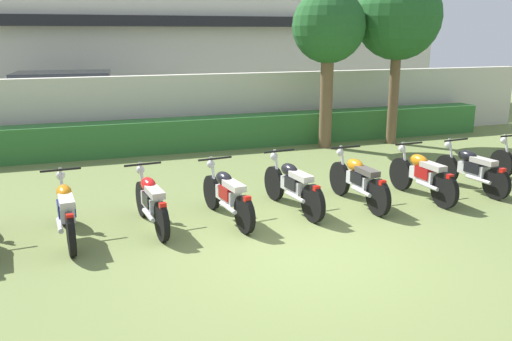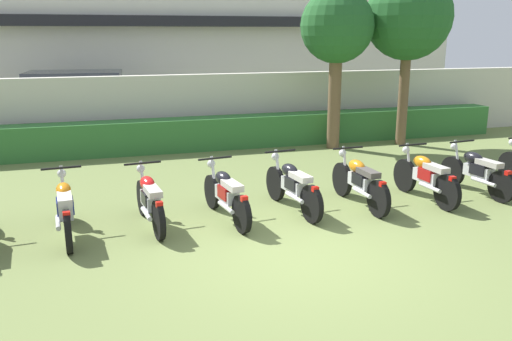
# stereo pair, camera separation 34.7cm
# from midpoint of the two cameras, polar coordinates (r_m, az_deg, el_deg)

# --- Properties ---
(ground) EXTENTS (60.00, 60.00, 0.00)m
(ground) POSITION_cam_midpoint_polar(r_m,az_deg,el_deg) (7.60, 5.83, -8.87)
(ground) COLOR olive
(building) EXTENTS (23.29, 6.50, 6.47)m
(building) POSITION_cam_midpoint_polar(r_m,az_deg,el_deg) (22.64, -10.30, 14.82)
(building) COLOR silver
(building) RESTS_ON ground
(compound_wall) EXTENTS (22.13, 0.30, 1.92)m
(compound_wall) POSITION_cam_midpoint_polar(r_m,az_deg,el_deg) (14.78, -6.08, 6.43)
(compound_wall) COLOR beige
(compound_wall) RESTS_ON ground
(hedge_row) EXTENTS (17.70, 0.70, 0.84)m
(hedge_row) POSITION_cam_midpoint_polar(r_m,az_deg,el_deg) (14.19, -5.48, 3.90)
(hedge_row) COLOR #337033
(hedge_row) RESTS_ON ground
(parked_car) EXTENTS (4.66, 2.44, 1.89)m
(parked_car) POSITION_cam_midpoint_polar(r_m,az_deg,el_deg) (17.06, -17.50, 6.83)
(parked_car) COLOR navy
(parked_car) RESTS_ON ground
(tree_near_inspector) EXTENTS (1.89, 1.89, 4.11)m
(tree_near_inspector) POSITION_cam_midpoint_polar(r_m,az_deg,el_deg) (14.29, 9.32, 14.63)
(tree_near_inspector) COLOR brown
(tree_near_inspector) RESTS_ON ground
(tree_far_side) EXTENTS (2.28, 2.28, 4.55)m
(tree_far_side) POSITION_cam_midpoint_polar(r_m,az_deg,el_deg) (15.19, 16.59, 15.31)
(tree_far_side) COLOR brown
(tree_far_side) RESTS_ON ground
(motorcycle_in_row_2) EXTENTS (0.60, 1.97, 0.97)m
(motorcycle_in_row_2) POSITION_cam_midpoint_polar(r_m,az_deg,el_deg) (8.48, -18.54, -3.79)
(motorcycle_in_row_2) COLOR black
(motorcycle_in_row_2) RESTS_ON ground
(motorcycle_in_row_3) EXTENTS (0.60, 1.82, 0.96)m
(motorcycle_in_row_3) POSITION_cam_midpoint_polar(r_m,az_deg,el_deg) (8.59, -10.12, -3.07)
(motorcycle_in_row_3) COLOR black
(motorcycle_in_row_3) RESTS_ON ground
(motorcycle_in_row_4) EXTENTS (0.60, 1.92, 0.96)m
(motorcycle_in_row_4) POSITION_cam_midpoint_polar(r_m,az_deg,el_deg) (8.77, -2.08, -2.50)
(motorcycle_in_row_4) COLOR black
(motorcycle_in_row_4) RESTS_ON ground
(motorcycle_in_row_5) EXTENTS (0.60, 1.97, 0.97)m
(motorcycle_in_row_5) POSITION_cam_midpoint_polar(r_m,az_deg,el_deg) (9.24, 5.00, -1.59)
(motorcycle_in_row_5) COLOR black
(motorcycle_in_row_5) RESTS_ON ground
(motorcycle_in_row_6) EXTENTS (0.60, 1.93, 0.98)m
(motorcycle_in_row_6) POSITION_cam_midpoint_polar(r_m,az_deg,el_deg) (9.68, 11.98, -1.10)
(motorcycle_in_row_6) COLOR black
(motorcycle_in_row_6) RESTS_ON ground
(motorcycle_in_row_7) EXTENTS (0.60, 1.88, 0.98)m
(motorcycle_in_row_7) POSITION_cam_midpoint_polar(r_m,az_deg,el_deg) (10.31, 18.53, -0.60)
(motorcycle_in_row_7) COLOR black
(motorcycle_in_row_7) RESTS_ON ground
(motorcycle_in_row_8) EXTENTS (0.60, 1.83, 0.95)m
(motorcycle_in_row_8) POSITION_cam_midpoint_polar(r_m,az_deg,el_deg) (11.11, 23.29, -0.05)
(motorcycle_in_row_8) COLOR black
(motorcycle_in_row_8) RESTS_ON ground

